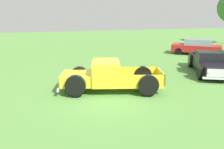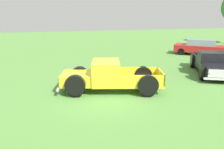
# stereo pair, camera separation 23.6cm
# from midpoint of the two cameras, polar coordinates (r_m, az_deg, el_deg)

# --- Properties ---
(ground_plane) EXTENTS (80.00, 80.00, 0.00)m
(ground_plane) POSITION_cam_midpoint_polar(r_m,az_deg,el_deg) (11.56, -2.30, -5.24)
(ground_plane) COLOR #5B9342
(pickup_truck_foreground) EXTENTS (3.18, 5.60, 1.62)m
(pickup_truck_foreground) POSITION_cam_midpoint_polar(r_m,az_deg,el_deg) (11.99, -2.40, -0.60)
(pickup_truck_foreground) COLOR yellow
(pickup_truck_foreground) RESTS_ON ground_plane
(pickup_truck_behind_left) EXTENTS (5.30, 3.68, 1.54)m
(pickup_truck_behind_left) POSITION_cam_midpoint_polar(r_m,az_deg,el_deg) (16.47, 22.76, 2.46)
(pickup_truck_behind_left) COLOR black
(pickup_truck_behind_left) RESTS_ON ground_plane
(sedan_distant_a) EXTENTS (4.32, 4.66, 1.51)m
(sedan_distant_a) POSITION_cam_midpoint_polar(r_m,az_deg,el_deg) (23.94, 20.03, 6.56)
(sedan_distant_a) COLOR #B21E1E
(sedan_distant_a) RESTS_ON ground_plane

